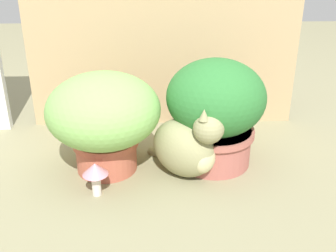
{
  "coord_description": "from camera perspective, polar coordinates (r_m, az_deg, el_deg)",
  "views": [
    {
      "loc": [
        -0.05,
        -1.36,
        0.83
      ],
      "look_at": [
        0.01,
        0.03,
        0.18
      ],
      "focal_mm": 43.78,
      "sensor_mm": 36.0,
      "label": 1
    }
  ],
  "objects": [
    {
      "name": "cat",
      "position": [
        1.51,
        2.66,
        -2.88
      ],
      "size": [
        0.31,
        0.34,
        0.32
      ],
      "color": "#959264",
      "rests_on": "ground"
    },
    {
      "name": "cardboard_backdrop",
      "position": [
        1.9,
        -0.69,
        10.4
      ],
      "size": [
        1.23,
        0.03,
        0.7
      ],
      "primitive_type": "cube",
      "color": "tan",
      "rests_on": "ground"
    },
    {
      "name": "ground_plane",
      "position": [
        1.6,
        -0.16,
        -6.29
      ],
      "size": [
        6.0,
        6.0,
        0.0
      ],
      "primitive_type": "plane",
      "color": "gray"
    },
    {
      "name": "mushroom_ornament_pink",
      "position": [
        1.44,
        -10.09,
        -6.33
      ],
      "size": [
        0.09,
        0.09,
        0.13
      ],
      "color": "silver",
      "rests_on": "ground"
    },
    {
      "name": "leafy_planter",
      "position": [
        1.57,
        6.6,
        2.26
      ],
      "size": [
        0.38,
        0.38,
        0.42
      ],
      "color": "#AB5D53",
      "rests_on": "ground"
    },
    {
      "name": "grass_planter",
      "position": [
        1.53,
        -8.91,
        1.33
      ],
      "size": [
        0.42,
        0.42,
        0.38
      ],
      "color": "#B45A44",
      "rests_on": "ground"
    }
  ]
}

